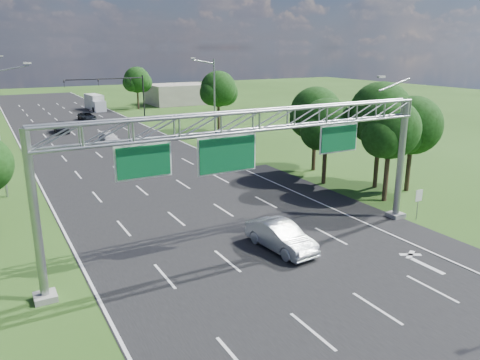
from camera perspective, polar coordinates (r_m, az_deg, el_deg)
ground at (r=42.62m, az=-11.00°, el=0.29°), size 220.00×220.00×0.00m
road at (r=42.62m, az=-11.00°, el=0.29°), size 18.00×180.00×0.02m
road_flare at (r=34.33m, az=14.49°, el=-3.75°), size 3.00×30.00×0.02m
sign_gantry at (r=25.13m, az=2.12°, el=5.93°), size 23.50×1.00×9.56m
regulatory_sign at (r=33.48m, az=20.95°, el=-2.09°), size 0.60×0.08×2.10m
traffic_signal at (r=77.05m, az=-14.27°, el=10.86°), size 12.21×0.24×7.00m
streetlight_l_near at (r=39.58m, az=-27.21°, el=5.92°), size 2.97×0.22×10.16m
streetlight_r_mid at (r=54.92m, az=-3.32°, el=9.93°), size 2.97×0.22×10.16m
tree_cluster_right at (r=39.81m, az=14.74°, el=6.80°), size 9.91×14.60×8.68m
tree_verge_rd at (r=64.19m, az=-2.61°, el=10.84°), size 5.76×4.80×8.28m
tree_verge_re at (r=91.36m, az=-12.42°, el=11.70°), size 5.76×4.80×7.84m
building_right at (r=98.64m, az=-7.40°, el=10.35°), size 12.00×9.00×4.00m
silver_sedan at (r=27.05m, az=5.01°, el=-6.86°), size 2.14×4.99×1.60m
car_queue_a at (r=59.04m, az=-15.66°, el=4.93°), size 1.86×4.42×1.27m
car_queue_b at (r=78.93m, az=-18.16°, el=7.37°), size 2.22×4.74×1.31m
car_queue_c at (r=68.49m, az=-20.96°, el=6.03°), size 2.12×4.65×1.55m
box_truck at (r=92.05m, az=-17.24°, el=8.99°), size 2.64×7.59×2.81m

